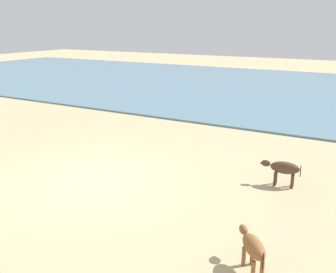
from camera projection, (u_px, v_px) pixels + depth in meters
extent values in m
plane|color=tan|center=(92.00, 182.00, 10.00)|extent=(80.00, 80.00, 0.00)
cube|color=slate|center=(271.00, 89.00, 24.03)|extent=(60.00, 20.00, 0.08)
ellipsoid|color=brown|center=(254.00, 247.00, 6.24)|extent=(0.66, 0.71, 0.30)
ellipsoid|color=brown|center=(243.00, 230.00, 6.66)|extent=(0.25, 0.26, 0.16)
sphere|color=#2D2119|center=(241.00, 228.00, 6.76)|extent=(0.09, 0.09, 0.06)
cylinder|color=brown|center=(244.00, 256.00, 6.50)|extent=(0.07, 0.07, 0.35)
cylinder|color=brown|center=(252.00, 255.00, 6.53)|extent=(0.07, 0.07, 0.35)
cylinder|color=brown|center=(253.00, 271.00, 6.12)|extent=(0.07, 0.07, 0.35)
cylinder|color=brown|center=(262.00, 270.00, 6.15)|extent=(0.07, 0.07, 0.35)
cylinder|color=#2D2119|center=(263.00, 261.00, 5.90)|extent=(0.02, 0.02, 0.28)
ellipsoid|color=#4C3323|center=(285.00, 168.00, 9.62)|extent=(0.74, 0.35, 0.31)
ellipsoid|color=#4C3323|center=(266.00, 163.00, 9.79)|extent=(0.25, 0.16, 0.17)
sphere|color=#2D2119|center=(262.00, 163.00, 9.83)|extent=(0.07, 0.07, 0.06)
cylinder|color=#4C3323|center=(275.00, 179.00, 9.72)|extent=(0.07, 0.07, 0.36)
cylinder|color=#4C3323|center=(276.00, 177.00, 9.85)|extent=(0.07, 0.07, 0.36)
cylinder|color=#4C3323|center=(292.00, 182.00, 9.55)|extent=(0.07, 0.07, 0.36)
cylinder|color=#4C3323|center=(293.00, 180.00, 9.69)|extent=(0.07, 0.07, 0.36)
cylinder|color=#2D2119|center=(301.00, 171.00, 9.48)|extent=(0.02, 0.02, 0.29)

